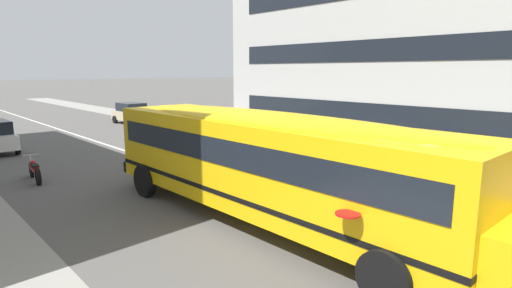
# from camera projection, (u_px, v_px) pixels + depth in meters

# --- Properties ---
(ground_plane) EXTENTS (400.00, 400.00, 0.00)m
(ground_plane) POSITION_uv_depth(u_px,v_px,m) (302.00, 209.00, 12.41)
(ground_plane) COLOR #54514F
(sidewalk_far) EXTENTS (120.00, 3.00, 0.01)m
(sidewalk_far) POSITION_uv_depth(u_px,v_px,m) (426.00, 167.00, 17.71)
(sidewalk_far) COLOR gray
(sidewalk_far) RESTS_ON ground_plane
(lane_centreline) EXTENTS (110.00, 0.16, 0.01)m
(lane_centreline) POSITION_uv_depth(u_px,v_px,m) (302.00, 208.00, 12.41)
(lane_centreline) COLOR silver
(lane_centreline) RESTS_ON ground_plane
(school_bus) EXTENTS (13.58, 3.21, 3.03)m
(school_bus) POSITION_uv_depth(u_px,v_px,m) (273.00, 159.00, 10.85)
(school_bus) COLOR yellow
(school_bus) RESTS_ON ground_plane
(parked_car_beige_far_corner) EXTENTS (3.94, 1.96, 1.64)m
(parked_car_beige_far_corner) POSITION_uv_depth(u_px,v_px,m) (132.00, 113.00, 32.03)
(parked_car_beige_far_corner) COLOR #C1B28E
(parked_car_beige_far_corner) RESTS_ON ground_plane
(motorcycle_near_kerb) EXTENTS (2.00, 0.56, 0.94)m
(motorcycle_near_kerb) POSITION_uv_depth(u_px,v_px,m) (35.00, 170.00, 15.41)
(motorcycle_near_kerb) COLOR black
(motorcycle_near_kerb) RESTS_ON ground_plane
(apartment_block_far_left) EXTENTS (21.66, 13.46, 13.30)m
(apartment_block_far_left) POSITION_uv_depth(u_px,v_px,m) (430.00, 28.00, 24.98)
(apartment_block_far_left) COLOR #B7B7B2
(apartment_block_far_left) RESTS_ON ground_plane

